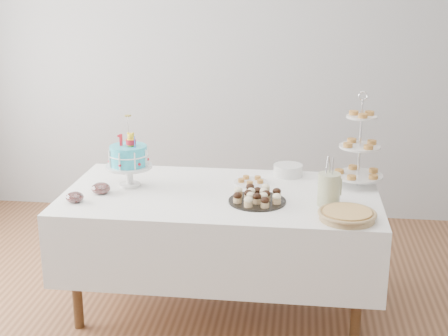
# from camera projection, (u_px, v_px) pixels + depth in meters

# --- Properties ---
(floor) EXTENTS (5.00, 5.00, 0.00)m
(floor) POSITION_uv_depth(u_px,v_px,m) (215.00, 330.00, 3.76)
(floor) COLOR brown
(floor) RESTS_ON ground
(walls) EXTENTS (5.04, 4.04, 2.70)m
(walls) POSITION_uv_depth(u_px,v_px,m) (214.00, 110.00, 3.36)
(walls) COLOR #A9ABAE
(walls) RESTS_ON floor
(table) EXTENTS (1.92, 1.02, 0.77)m
(table) POSITION_uv_depth(u_px,v_px,m) (221.00, 227.00, 3.88)
(table) COLOR white
(table) RESTS_ON floor
(birthday_cake) EXTENTS (0.29, 0.29, 0.45)m
(birthday_cake) POSITION_uv_depth(u_px,v_px,m) (129.00, 167.00, 3.90)
(birthday_cake) COLOR silver
(birthday_cake) RESTS_ON table
(cupcake_tray) EXTENTS (0.34, 0.34, 0.08)m
(cupcake_tray) POSITION_uv_depth(u_px,v_px,m) (257.00, 196.00, 3.65)
(cupcake_tray) COLOR black
(cupcake_tray) RESTS_ON table
(pie) EXTENTS (0.32, 0.32, 0.05)m
(pie) POSITION_uv_depth(u_px,v_px,m) (347.00, 215.00, 3.38)
(pie) COLOR tan
(pie) RESTS_ON table
(tiered_stand) EXTENTS (0.31, 0.31, 0.60)m
(tiered_stand) POSITION_uv_depth(u_px,v_px,m) (360.00, 147.00, 3.88)
(tiered_stand) COLOR silver
(tiered_stand) RESTS_ON table
(plate_stack) EXTENTS (0.19, 0.19, 0.07)m
(plate_stack) POSITION_uv_depth(u_px,v_px,m) (288.00, 170.00, 4.14)
(plate_stack) COLOR silver
(plate_stack) RESTS_ON table
(pastry_plate) EXTENTS (0.22, 0.22, 0.03)m
(pastry_plate) POSITION_uv_depth(u_px,v_px,m) (251.00, 181.00, 3.99)
(pastry_plate) COLOR silver
(pastry_plate) RESTS_ON table
(jam_bowl_a) EXTENTS (0.10, 0.10, 0.06)m
(jam_bowl_a) POSITION_uv_depth(u_px,v_px,m) (75.00, 197.00, 3.65)
(jam_bowl_a) COLOR silver
(jam_bowl_a) RESTS_ON table
(jam_bowl_b) EXTENTS (0.12, 0.12, 0.07)m
(jam_bowl_b) POSITION_uv_depth(u_px,v_px,m) (101.00, 188.00, 3.79)
(jam_bowl_b) COLOR silver
(jam_bowl_b) RESTS_ON table
(utensil_pitcher) EXTENTS (0.14, 0.13, 0.29)m
(utensil_pitcher) POSITION_uv_depth(u_px,v_px,m) (329.00, 188.00, 3.58)
(utensil_pitcher) COLOR beige
(utensil_pitcher) RESTS_ON table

